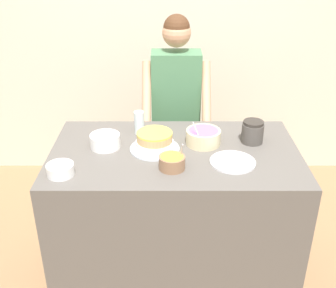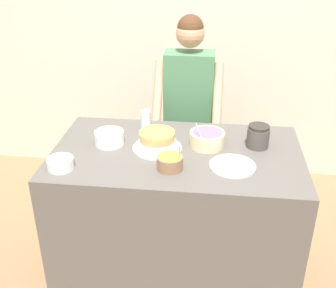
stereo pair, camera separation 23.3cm
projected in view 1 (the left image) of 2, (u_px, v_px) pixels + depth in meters
wall_back at (174, 31)px, 3.54m from camera, size 10.00×0.05×2.60m
counter at (175, 218)px, 2.61m from camera, size 1.42×0.82×0.94m
person_baker at (177, 103)px, 2.98m from camera, size 0.46×0.43×1.58m
cake at (156, 142)px, 2.39m from camera, size 0.28×0.28×0.11m
frosting_bowl_white at (62, 169)px, 2.15m from camera, size 0.14×0.14×0.06m
frosting_bowl_purple at (205, 137)px, 2.45m from camera, size 0.20×0.20×0.16m
frosting_bowl_orange at (173, 162)px, 2.20m from camera, size 0.14×0.14×0.16m
frosting_bowl_pink at (106, 140)px, 2.42m from camera, size 0.17×0.17×0.08m
drinking_glass at (140, 123)px, 2.57m from camera, size 0.06×0.06×0.14m
ceramic_plate at (234, 162)px, 2.27m from camera, size 0.25×0.25×0.01m
stoneware_jar at (254, 132)px, 2.47m from camera, size 0.13×0.13×0.13m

